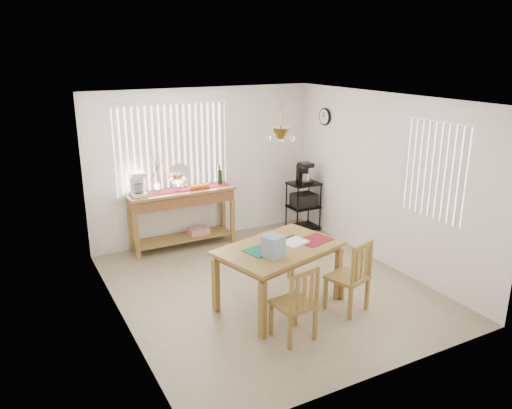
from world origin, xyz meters
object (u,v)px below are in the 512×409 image
cart_items (304,173)px  chair_right (350,277)px  sideboard (182,204)px  dining_table (279,253)px  chair_left (296,304)px  wire_cart (303,202)px

cart_items → chair_right: bearing=-111.7°
sideboard → dining_table: 2.50m
dining_table → chair_right: (0.72, -0.55, -0.26)m
sideboard → chair_right: (1.10, -3.02, -0.28)m
chair_left → sideboard: bearing=92.6°
sideboard → cart_items: cart_items is taller
chair_right → chair_left: bearing=-166.1°
sideboard → chair_left: size_ratio=1.93×
cart_items → dining_table: bearing=-129.4°
chair_left → chair_right: chair_right is taller
sideboard → cart_items: size_ratio=4.74×
sideboard → cart_items: 2.25m
wire_cart → chair_right: 2.97m
sideboard → cart_items: bearing=-6.6°
sideboard → chair_left: (0.15, -3.26, -0.30)m
wire_cart → chair_left: (-2.06, -3.00, -0.10)m
wire_cart → chair_left: chair_left is taller
sideboard → wire_cart: size_ratio=1.95×
chair_left → wire_cart: bearing=55.5°
sideboard → wire_cart: bearing=-6.8°
dining_table → cart_items: bearing=50.6°
wire_cart → chair_left: 3.64m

